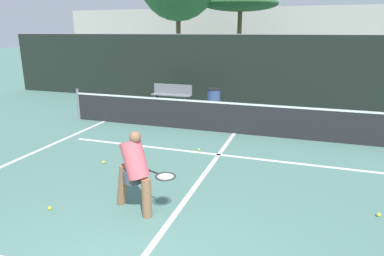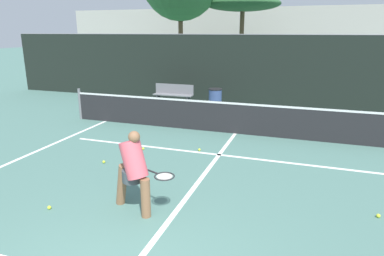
{
  "view_description": "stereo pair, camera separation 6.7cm",
  "coord_description": "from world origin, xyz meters",
  "px_view_note": "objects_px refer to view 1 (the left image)",
  "views": [
    {
      "loc": [
        1.89,
        -2.57,
        2.98
      ],
      "look_at": [
        -0.35,
        4.21,
        0.95
      ],
      "focal_mm": 32.0,
      "sensor_mm": 36.0,
      "label": 1
    },
    {
      "loc": [
        1.96,
        -2.55,
        2.98
      ],
      "look_at": [
        -0.35,
        4.21,
        0.95
      ],
      "focal_mm": 32.0,
      "sensor_mm": 36.0,
      "label": 2
    }
  ],
  "objects_px": {
    "trash_bin": "(214,99)",
    "parked_car": "(277,83)",
    "courtside_bench": "(172,94)",
    "player_practicing": "(135,169)"
  },
  "relations": [
    {
      "from": "parked_car",
      "to": "courtside_bench",
      "type": "bearing_deg",
      "value": -135.65
    },
    {
      "from": "player_practicing",
      "to": "parked_car",
      "type": "distance_m",
      "value": 12.2
    },
    {
      "from": "player_practicing",
      "to": "trash_bin",
      "type": "distance_m",
      "value": 8.27
    },
    {
      "from": "player_practicing",
      "to": "courtside_bench",
      "type": "height_order",
      "value": "player_practicing"
    },
    {
      "from": "courtside_bench",
      "to": "trash_bin",
      "type": "relative_size",
      "value": 2.09
    },
    {
      "from": "trash_bin",
      "to": "parked_car",
      "type": "height_order",
      "value": "parked_car"
    },
    {
      "from": "trash_bin",
      "to": "parked_car",
      "type": "distance_m",
      "value": 4.45
    },
    {
      "from": "courtside_bench",
      "to": "parked_car",
      "type": "height_order",
      "value": "parked_car"
    },
    {
      "from": "trash_bin",
      "to": "courtside_bench",
      "type": "bearing_deg",
      "value": 176.95
    },
    {
      "from": "courtside_bench",
      "to": "parked_car",
      "type": "relative_size",
      "value": 0.36
    }
  ]
}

